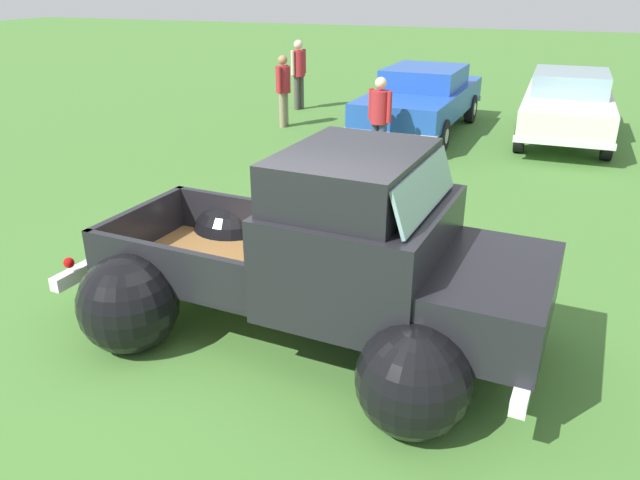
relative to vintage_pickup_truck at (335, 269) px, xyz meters
The scene contains 8 objects.
ground_plane 0.85m from the vintage_pickup_truck, behind, with size 80.00×80.00×0.00m, color #477A33.
vintage_pickup_truck is the anchor object (origin of this frame).
show_car_0 9.02m from the vintage_pickup_truck, 96.41° to the left, with size 2.17×4.82×1.43m.
show_car_1 9.61m from the vintage_pickup_truck, 77.53° to the left, with size 1.88×4.59×1.43m.
spectator_0 9.34m from the vintage_pickup_truck, 116.37° to the left, with size 0.35×0.53×1.64m.
spectator_1 11.38m from the vintage_pickup_truck, 113.79° to the left, with size 0.44×0.53×1.78m.
spectator_2 6.14m from the vintage_pickup_truck, 101.29° to the left, with size 0.52×0.45×1.63m.
lane_cone_0 2.26m from the vintage_pickup_truck, 98.96° to the left, with size 0.36×0.36×0.63m.
Camera 1 is at (2.04, -4.95, 3.30)m, focal length 34.39 mm.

